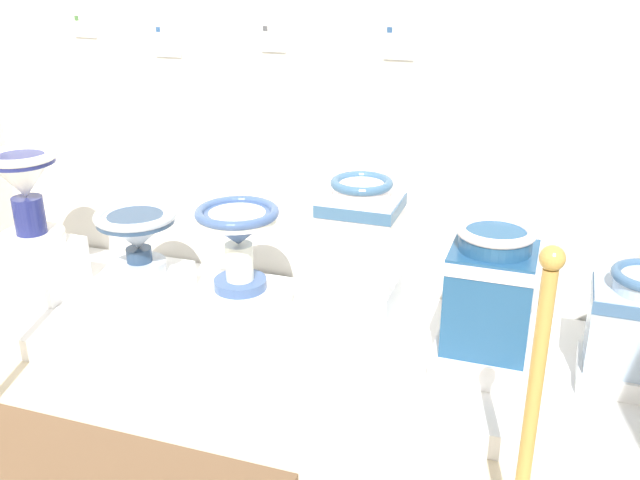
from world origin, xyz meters
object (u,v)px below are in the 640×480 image
Objects in this scene: antique_toilet_leftmost at (137,231)px; plinth_block_central_ornate at (38,266)px; plinth_block_leftmost at (142,285)px; info_placard_third at (273,37)px; antique_toilet_slender_white at (361,229)px; plinth_block_pale_glazed at (630,374)px; antique_toilet_rightmost at (238,231)px; info_placard_fourth at (399,41)px; plinth_block_slender_white at (359,305)px; info_placard_first at (84,25)px; antique_toilet_central_ornate at (24,185)px; antique_toilet_broad_patterned at (491,285)px; plinth_block_broad_patterned at (484,356)px; info_placard_second at (167,40)px; plinth_block_rightmost at (241,303)px.

plinth_block_central_ornate is at bearing -170.98° from antique_toilet_leftmost.
info_placard_third is (0.51, 0.45, 1.10)m from plinth_block_leftmost.
info_placard_third reaches higher than antique_toilet_slender_white.
antique_toilet_leftmost is at bearing 179.38° from plinth_block_pale_glazed.
antique_toilet_rightmost is 2.48× the size of info_placard_fourth.
info_placard_first reaches higher than plinth_block_slender_white.
info_placard_third is 0.82× the size of info_placard_fourth.
plinth_block_pale_glazed is at bearing -0.00° from antique_toilet_rightmost.
antique_toilet_central_ornate is at bearing -161.59° from info_placard_fourth.
plinth_block_broad_patterned is at bearing 90.00° from antique_toilet_broad_patterned.
plinth_block_broad_patterned is at bearing -14.67° from info_placard_first.
plinth_block_slender_white is at bearing 7.93° from antique_toilet_rightmost.
info_placard_second is 0.54m from info_placard_third.
antique_toilet_broad_patterned is 1.10m from info_placard_fourth.
info_placard_fourth reaches higher than plinth_block_pale_glazed.
plinth_block_leftmost is at bearing 177.44° from plinth_block_rightmost.
antique_toilet_broad_patterned is 0.63m from plinth_block_pale_glazed.
antique_toilet_leftmost is at bearing -177.28° from plinth_block_slender_white.
plinth_block_central_ornate is at bearing -93.87° from info_placard_first.
antique_toilet_slender_white is 1.33m from info_placard_second.
plinth_block_slender_white is 2.50× the size of info_placard_third.
plinth_block_rightmost is at bearing -172.07° from plinth_block_slender_white.
antique_toilet_leftmost reaches higher than plinth_block_slender_white.
antique_toilet_leftmost is at bearing 9.02° from antique_toilet_central_ornate.
plinth_block_rightmost is 1.19m from info_placard_third.
antique_toilet_central_ornate is at bearing -175.17° from antique_toilet_slender_white.
plinth_block_leftmost is at bearing 177.44° from antique_toilet_rightmost.
antique_toilet_rightmost is 2.43× the size of info_placard_second.
antique_toilet_leftmost is (0.52, 0.08, -0.19)m from antique_toilet_central_ornate.
antique_toilet_central_ornate is 1.21× the size of antique_toilet_leftmost.
plinth_block_leftmost is 0.63m from antique_toilet_rightmost.
info_placard_third is (1.03, 0.53, 1.04)m from plinth_block_central_ornate.
info_placard_fourth reaches higher than plinth_block_leftmost.
antique_toilet_central_ornate is 2.70m from plinth_block_pale_glazed.
plinth_block_central_ornate is at bearing -170.98° from plinth_block_leftmost.
plinth_block_central_ornate is at bearing -152.59° from info_placard_third.
info_placard_first is at bearing 165.30° from antique_toilet_slender_white.
antique_toilet_broad_patterned is at bearing -3.76° from antique_toilet_rightmost.
info_placard_second is 1.02× the size of info_placard_fourth.
antique_toilet_rightmost is 0.76× the size of antique_toilet_broad_patterned.
antique_toilet_broad_patterned reaches higher than plinth_block_central_ornate.
plinth_block_pale_glazed is 2.47m from info_placard_second.
plinth_block_pale_glazed is (2.14, -0.02, -0.03)m from plinth_block_leftmost.
info_placard_fourth reaches higher than antique_toilet_rightmost.
plinth_block_slender_white is 1.24m from info_placard_third.
plinth_block_central_ornate is 1.08m from antique_toilet_rightmost.
info_placard_third is at bearing 91.48° from plinth_block_rightmost.
plinth_block_central_ornate is 1.24m from info_placard_second.
info_placard_fourth is (1.08, 0.45, 0.83)m from antique_toilet_leftmost.
plinth_block_rightmost is at bearing 176.24° from antique_toilet_broad_patterned.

